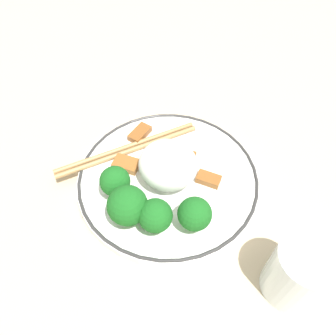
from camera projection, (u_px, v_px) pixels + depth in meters
name	position (u px, v px, depth m)	size (l,w,h in m)	color
ground_plane	(168.00, 182.00, 0.50)	(3.00, 3.00, 0.00)	#C6B28E
plate	(168.00, 179.00, 0.49)	(0.27, 0.27, 0.02)	white
rice_mound	(168.00, 164.00, 0.46)	(0.08, 0.09, 0.06)	white
broccoli_back_left	(115.00, 182.00, 0.44)	(0.04, 0.04, 0.05)	#72AD4C
broccoli_back_center	(128.00, 206.00, 0.42)	(0.05, 0.05, 0.06)	#72AD4C
broccoli_back_right	(155.00, 216.00, 0.41)	(0.04, 0.04, 0.05)	#72AD4C
broccoli_mid_left	(195.00, 214.00, 0.41)	(0.04, 0.04, 0.05)	#72AD4C
meat_near_front	(126.00, 164.00, 0.49)	(0.04, 0.05, 0.01)	#995B28
meat_near_left	(185.00, 159.00, 0.50)	(0.04, 0.04, 0.01)	brown
meat_near_right	(142.00, 132.00, 0.53)	(0.04, 0.04, 0.01)	brown
meat_near_back	(208.00, 179.00, 0.48)	(0.04, 0.04, 0.01)	brown
chopsticks	(128.00, 149.00, 0.51)	(0.23, 0.03, 0.01)	#AD8451
drinking_glass	(298.00, 272.00, 0.37)	(0.07, 0.07, 0.09)	silver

